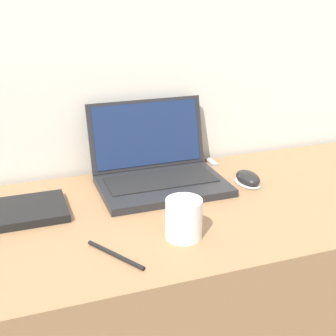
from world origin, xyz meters
The scene contains 6 objects.
desk centered at (0.00, 0.29, 0.36)m, with size 1.50×0.58×0.71m.
laptop centered at (-0.09, 0.46, 0.76)m, with size 0.34×0.28×0.21m.
drink_cup centered at (-0.13, 0.16, 0.76)m, with size 0.08×0.08×0.09m.
computer_mouse centered at (0.15, 0.37, 0.73)m, with size 0.06×0.10×0.03m.
usb_stick centered at (0.12, 0.54, 0.71)m, with size 0.02×0.06×0.01m.
pen centered at (-0.29, 0.13, 0.72)m, with size 0.09×0.14×0.01m.
Camera 1 is at (-0.46, -0.68, 1.23)m, focal length 50.00 mm.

